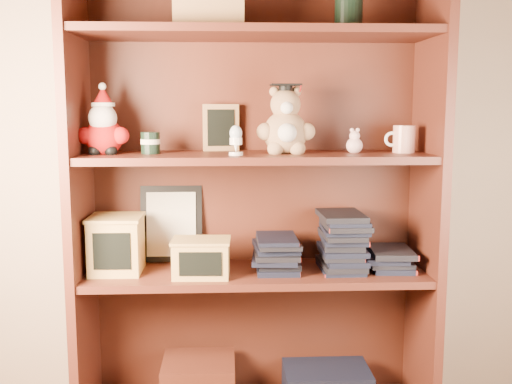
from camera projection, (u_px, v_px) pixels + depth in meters
The scene contains 16 objects.
bookcase at pixel (255, 202), 2.06m from camera, with size 1.20×0.35×1.60m.
shelf_lower at pixel (256, 274), 2.05m from camera, with size 1.14×0.33×0.02m.
shelf_upper at pixel (256, 157), 1.99m from camera, with size 1.14×0.33×0.02m.
santa_plush at pixel (104, 127), 1.94m from camera, with size 0.17×0.12×0.24m.
teachers_tin at pixel (150, 143), 1.96m from camera, with size 0.06×0.06×0.07m.
chalkboard_plaque at pixel (221, 128), 2.08m from camera, with size 0.13×0.08×0.16m.
egg_cup at pixel (236, 139), 1.90m from camera, with size 0.05×0.05×0.10m.
grad_teddy_bear at pixel (286, 126), 1.97m from camera, with size 0.19×0.17×0.23m.
pink_figurine at pixel (354, 143), 2.00m from camera, with size 0.05×0.05×0.09m.
teacher_mug at pixel (403, 139), 2.00m from camera, with size 0.10×0.07×0.09m.
certificate_frame at pixel (171, 224), 2.15m from camera, with size 0.22×0.06×0.27m.
treats_box at pixel (116, 244), 2.01m from camera, with size 0.18×0.18×0.19m.
pencils_box at pixel (201, 257), 1.96m from camera, with size 0.20×0.14×0.12m.
book_stack_left at pixel (277, 254), 2.04m from camera, with size 0.14×0.20×0.11m.
book_stack_mid at pixel (343, 242), 2.04m from camera, with size 0.14×0.20×0.19m.
book_stack_right at pixel (387, 259), 2.06m from camera, with size 0.14×0.20×0.06m.
Camera 1 is at (0.10, -0.68, 1.11)m, focal length 42.00 mm.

